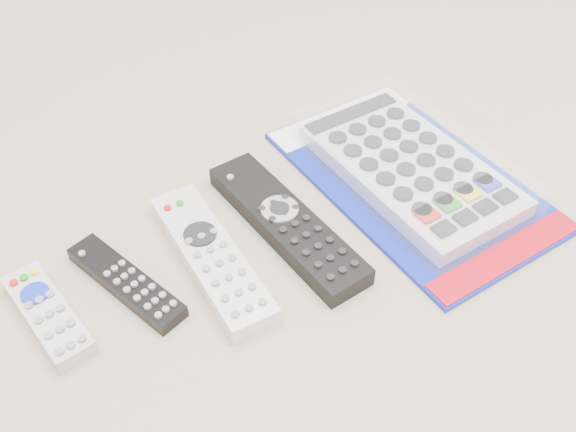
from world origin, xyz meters
TOP-DOWN VIEW (x-y plane):
  - remote_small_grey at (-0.25, 0.07)m, footprint 0.04×0.14m
  - remote_slim_black at (-0.16, 0.06)m, footprint 0.06×0.17m
  - remote_silver_dvd at (-0.07, 0.03)m, footprint 0.09×0.23m
  - remote_large_black at (0.03, 0.02)m, footprint 0.08×0.25m
  - jumbo_remote_packaged at (0.21, -0.01)m, footprint 0.26×0.39m

SIDE VIEW (x-z plane):
  - remote_slim_black at x=-0.16m, z-range 0.00..0.02m
  - remote_small_grey at x=-0.25m, z-range 0.00..0.02m
  - remote_silver_dvd at x=-0.07m, z-range 0.00..0.03m
  - remote_large_black at x=0.03m, z-range 0.00..0.03m
  - jumbo_remote_packaged at x=0.21m, z-range 0.00..0.05m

